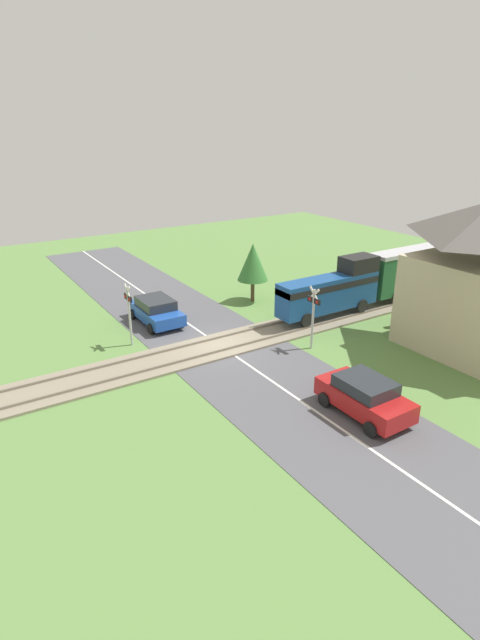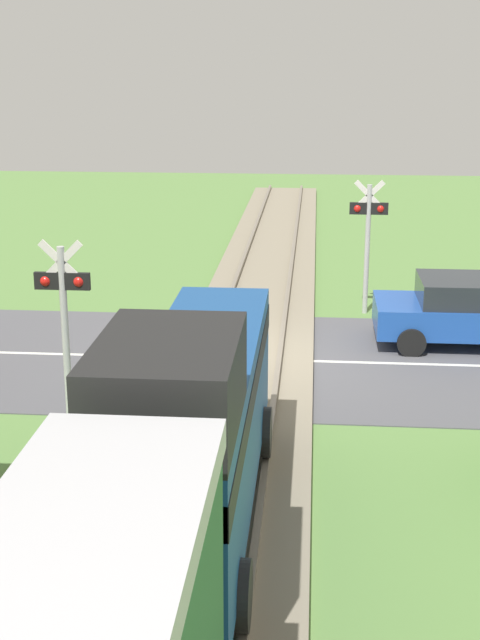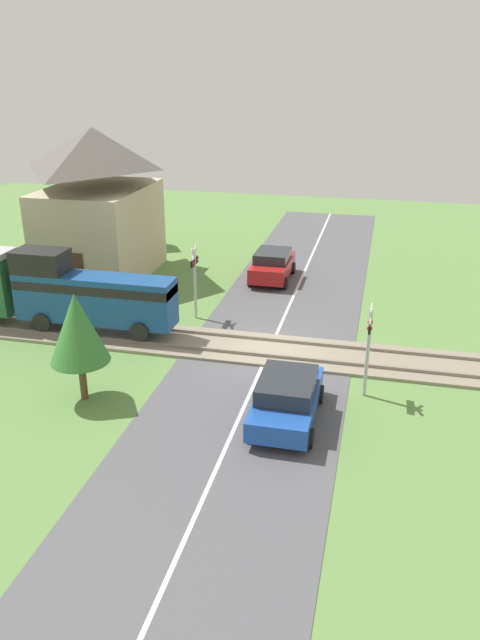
{
  "view_description": "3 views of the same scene",
  "coord_description": "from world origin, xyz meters",
  "px_view_note": "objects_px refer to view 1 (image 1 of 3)",
  "views": [
    {
      "loc": [
        19.93,
        -11.61,
        10.53
      ],
      "look_at": [
        0.0,
        1.15,
        1.2
      ],
      "focal_mm": 28.0,
      "sensor_mm": 36.0,
      "label": 1
    },
    {
      "loc": [
        -1.36,
        17.17,
        5.99
      ],
      "look_at": [
        0.0,
        1.15,
        1.2
      ],
      "focal_mm": 50.0,
      "sensor_mm": 36.0,
      "label": 2
    },
    {
      "loc": [
        -21.36,
        -3.88,
        10.33
      ],
      "look_at": [
        0.0,
        1.15,
        1.2
      ],
      "focal_mm": 35.0,
      "sensor_mm": 36.0,
      "label": 3
    }
  ],
  "objects_px": {
    "car_near_crossing": "(156,310)",
    "train": "(425,267)",
    "car_far_side": "(364,396)",
    "crossing_signal_east_approach": "(313,310)",
    "pedestrian_by_station": "(402,314)",
    "crossing_signal_west_approach": "(129,307)"
  },
  "relations": [
    {
      "from": "car_near_crossing",
      "to": "crossing_signal_west_approach",
      "type": "height_order",
      "value": "crossing_signal_west_approach"
    },
    {
      "from": "car_far_side",
      "to": "pedestrian_by_station",
      "type": "height_order",
      "value": "pedestrian_by_station"
    },
    {
      "from": "car_near_crossing",
      "to": "car_far_side",
      "type": "height_order",
      "value": "car_far_side"
    },
    {
      "from": "crossing_signal_west_approach",
      "to": "crossing_signal_east_approach",
      "type": "distance_m",
      "value": 9.12
    },
    {
      "from": "crossing_signal_east_approach",
      "to": "train",
      "type": "bearing_deg",
      "value": 102.64
    },
    {
      "from": "crossing_signal_west_approach",
      "to": "pedestrian_by_station",
      "type": "xyz_separation_m",
      "value": [
        5.71,
        13.56,
        -1.31
      ]
    },
    {
      "from": "car_far_side",
      "to": "crossing_signal_east_approach",
      "type": "relative_size",
      "value": 1.18
    },
    {
      "from": "car_near_crossing",
      "to": "train",
      "type": "bearing_deg",
      "value": 74.33
    },
    {
      "from": "car_near_crossing",
      "to": "pedestrian_by_station",
      "type": "xyz_separation_m",
      "value": [
        7.82,
        11.27,
        -0.03
      ]
    },
    {
      "from": "train",
      "to": "car_near_crossing",
      "type": "distance_m",
      "value": 17.53
    },
    {
      "from": "car_far_side",
      "to": "crossing_signal_east_approach",
      "type": "bearing_deg",
      "value": 158.43
    },
    {
      "from": "car_near_crossing",
      "to": "car_far_side",
      "type": "distance_m",
      "value": 13.45
    },
    {
      "from": "pedestrian_by_station",
      "to": "train",
      "type": "bearing_deg",
      "value": 118.97
    },
    {
      "from": "crossing_signal_east_approach",
      "to": "car_near_crossing",
      "type": "bearing_deg",
      "value": -144.86
    },
    {
      "from": "car_near_crossing",
      "to": "crossing_signal_east_approach",
      "type": "distance_m",
      "value": 9.07
    },
    {
      "from": "pedestrian_by_station",
      "to": "crossing_signal_west_approach",
      "type": "bearing_deg",
      "value": -112.83
    },
    {
      "from": "crossing_signal_west_approach",
      "to": "crossing_signal_east_approach",
      "type": "height_order",
      "value": "same"
    },
    {
      "from": "car_near_crossing",
      "to": "crossing_signal_east_approach",
      "type": "xyz_separation_m",
      "value": [
        7.35,
        5.17,
        1.28
      ]
    },
    {
      "from": "car_far_side",
      "to": "crossing_signal_west_approach",
      "type": "height_order",
      "value": "crossing_signal_west_approach"
    },
    {
      "from": "car_far_side",
      "to": "crossing_signal_east_approach",
      "type": "distance_m",
      "value": 6.36
    },
    {
      "from": "crossing_signal_east_approach",
      "to": "pedestrian_by_station",
      "type": "bearing_deg",
      "value": 85.59
    },
    {
      "from": "train",
      "to": "car_far_side",
      "type": "distance_m",
      "value": 16.34
    }
  ]
}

